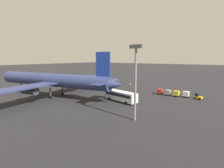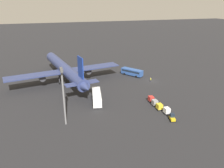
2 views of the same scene
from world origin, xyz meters
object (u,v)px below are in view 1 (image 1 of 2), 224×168
Objects in this scene: shuttle_bus_far at (121,95)px; cargo_cart_grey at (168,92)px; worker_person at (130,85)px; cargo_cart_yellow at (176,93)px; cargo_cart_red at (160,91)px; baggage_tug at (198,96)px; airplane at (53,80)px; cargo_cart_white at (186,94)px; shuttle_bus_near at (108,82)px.

cargo_cart_grey is (-8.90, -17.62, -0.77)m from shuttle_bus_far.
cargo_cart_yellow is (-24.54, 9.34, 0.32)m from worker_person.
cargo_cart_red is at bearing -3.15° from cargo_cart_grey.
baggage_tug is at bearing -177.46° from cargo_cart_yellow.
airplane reaches higher than cargo_cart_white.
cargo_cart_yellow is at bearing 15.34° from cargo_cart_white.
worker_person is at bearing -20.84° from cargo_cart_yellow.
shuttle_bus_near reaches higher than cargo_cart_grey.
cargo_cart_yellow is 3.07m from cargo_cart_grey.
cargo_cart_grey is (6.13, 0.87, 0.00)m from cargo_cart_white.
cargo_cart_yellow reaches higher than worker_person.
cargo_cart_red is at bearing 153.45° from worker_person.
shuttle_bus_far is (-23.50, -8.17, -3.83)m from airplane.
cargo_cart_white is (-37.92, 4.04, -0.69)m from shuttle_bus_near.
cargo_cart_yellow and cargo_cart_grey have the same top height.
baggage_tug is at bearing 164.02° from worker_person.
shuttle_bus_near is at bearing -9.37° from cargo_cart_red.
shuttle_bus_far reaches higher than cargo_cart_grey.
cargo_cart_red is (-18.41, 9.20, 0.32)m from worker_person.
shuttle_bus_near is 35.20m from cargo_cart_yellow.
cargo_cart_grey is at bearing 176.85° from cargo_cart_red.
worker_person is 23.44m from cargo_cart_grey.
shuttle_bus_far is 5.90× the size of cargo_cart_white.
cargo_cart_white is at bearing -171.94° from cargo_cart_grey.
airplane is 31.49× the size of worker_person.
shuttle_bus_far is at bearing 71.82° from cargo_cart_red.
baggage_tug reaches higher than cargo_cart_red.
airplane is 26.60× the size of cargo_cart_red.
shuttle_bus_far is (-22.89, 22.53, 0.08)m from shuttle_bus_near.
cargo_cart_white is (-27.61, 8.50, 0.32)m from worker_person.
cargo_cart_grey is (-32.40, -25.79, -4.60)m from airplane.
airplane is 5.32× the size of shuttle_bus_near.
cargo_cart_yellow is (-34.86, 4.88, -0.69)m from shuttle_bus_near.
cargo_cart_white and cargo_cart_grey have the same top height.
shuttle_bus_near is 32.18m from cargo_cart_grey.
cargo_cart_grey is (3.06, 0.03, 0.00)m from cargo_cart_yellow.
worker_person is (-10.31, -4.46, -1.01)m from shuttle_bus_near.
baggage_tug is at bearing -178.08° from cargo_cart_grey.
worker_person is (12.57, -26.99, -1.09)m from shuttle_bus_far.
worker_person is 0.84× the size of cargo_cart_white.
cargo_cart_yellow and cargo_cart_red have the same top height.
cargo_cart_yellow is 1.00× the size of cargo_cart_grey.
shuttle_bus_near is at bearing -101.47° from airplane.
airplane reaches higher than cargo_cart_red.
worker_person is 0.84× the size of cargo_cart_yellow.
airplane is at bearing 34.68° from cargo_cart_white.
airplane is 37.15m from worker_person.
baggage_tug is at bearing -125.43° from shuttle_bus_far.
airplane is 20.70× the size of baggage_tug.
cargo_cart_white and cargo_cart_red have the same top height.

